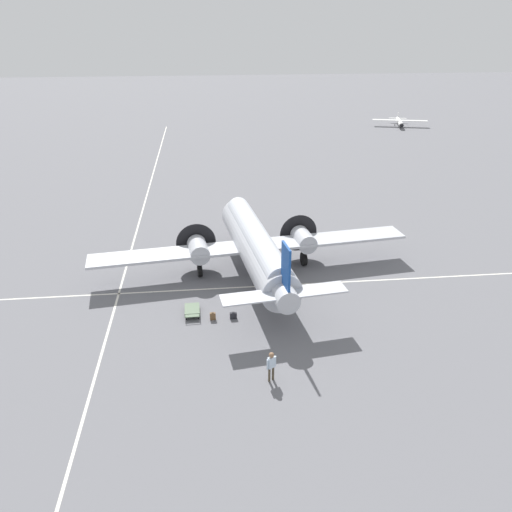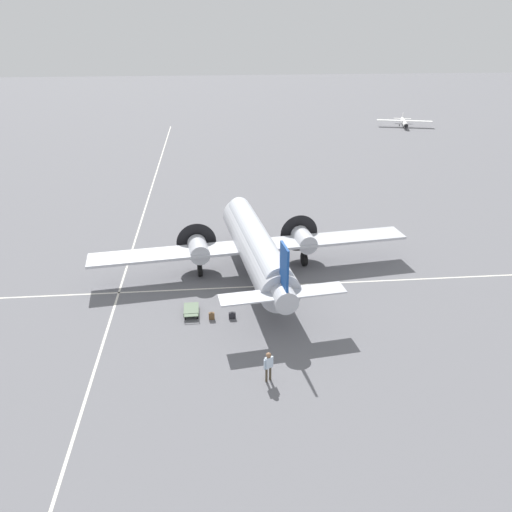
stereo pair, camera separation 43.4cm
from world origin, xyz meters
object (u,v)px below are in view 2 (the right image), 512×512
object	(u,v)px
airliner_main	(255,243)
baggage_cart	(191,310)
suitcase_upright_spare	(212,316)
suitcase_near_door	(232,315)
crew_foreground	(268,364)
light_aircraft_distant	(404,122)

from	to	relation	value
airliner_main	baggage_cart	world-z (taller)	airliner_main
suitcase_upright_spare	baggage_cart	distance (m)	1.59
airliner_main	suitcase_near_door	size ratio (longest dim) A/B	50.31
airliner_main	suitcase_upright_spare	world-z (taller)	airliner_main
crew_foreground	light_aircraft_distant	bearing A→B (deg)	34.07
light_aircraft_distant	suitcase_upright_spare	bearing A→B (deg)	-15.65
suitcase_near_door	baggage_cart	world-z (taller)	baggage_cart
airliner_main	suitcase_upright_spare	distance (m)	7.43
crew_foreground	airliner_main	bearing A→B (deg)	58.02
airliner_main	suitcase_upright_spare	bearing A→B (deg)	143.93
suitcase_near_door	suitcase_upright_spare	world-z (taller)	suitcase_upright_spare
airliner_main	light_aircraft_distant	bearing A→B (deg)	-37.53
light_aircraft_distant	airliner_main	bearing A→B (deg)	-15.79
light_aircraft_distant	crew_foreground	bearing A→B (deg)	-11.21
baggage_cart	light_aircraft_distant	distance (m)	71.19
airliner_main	suitcase_near_door	bearing A→B (deg)	154.46
suitcase_upright_spare	baggage_cart	xyz separation A→B (m)	(-1.35, 0.84, 0.02)
crew_foreground	baggage_cart	size ratio (longest dim) A/B	1.01
suitcase_upright_spare	light_aircraft_distant	xyz separation A→B (m)	(35.83, 61.54, 0.55)
airliner_main	suitcase_upright_spare	size ratio (longest dim) A/B	45.21
suitcase_upright_spare	light_aircraft_distant	bearing A→B (deg)	59.79
suitcase_upright_spare	crew_foreground	bearing A→B (deg)	-65.04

